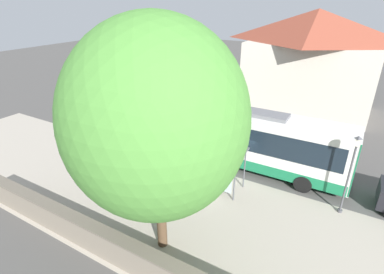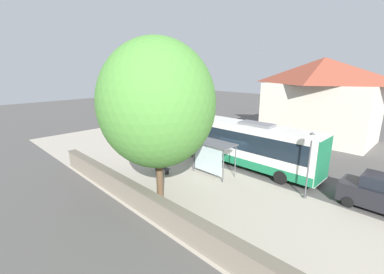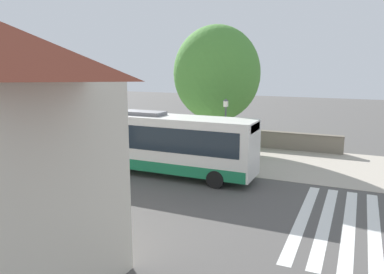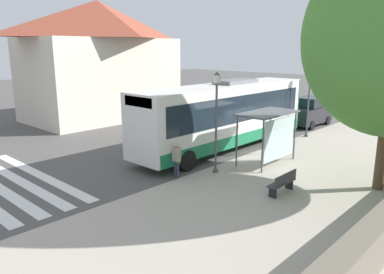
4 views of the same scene
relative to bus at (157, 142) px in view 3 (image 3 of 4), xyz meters
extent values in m
plane|color=#514F4C|center=(-1.67, 0.36, -1.99)|extent=(120.00, 120.00, 0.00)
cube|color=#ADA393|center=(-6.17, 0.36, -1.98)|extent=(9.00, 44.00, 0.02)
cube|color=silver|center=(3.33, 9.32, -1.99)|extent=(9.00, 0.50, 0.01)
cube|color=silver|center=(3.33, 10.27, -1.99)|extent=(9.00, 0.50, 0.01)
cube|color=silver|center=(3.33, 11.22, -1.99)|extent=(9.00, 0.50, 0.01)
cube|color=silver|center=(3.33, 12.17, -1.99)|extent=(9.00, 0.50, 0.01)
cube|color=slate|center=(-10.22, 0.36, -1.34)|extent=(0.50, 20.00, 1.32)
cube|color=#685F52|center=(-10.22, 0.36, -0.64)|extent=(0.60, 20.00, 0.08)
cube|color=silver|center=(0.00, 0.02, 0.05)|extent=(2.48, 12.31, 3.20)
cube|color=black|center=(0.00, 0.02, 0.47)|extent=(2.52, 11.32, 1.41)
cube|color=#197247|center=(0.00, 0.02, -1.22)|extent=(2.52, 12.06, 0.64)
cube|color=#197247|center=(0.00, -6.11, 0.05)|extent=(2.52, 0.06, 3.07)
cube|color=black|center=(0.00, 6.13, 1.33)|extent=(1.86, 0.08, 0.45)
cube|color=slate|center=(0.00, -0.91, 1.76)|extent=(1.24, 2.71, 0.22)
cylinder|color=black|center=(-1.16, 4.33, -1.49)|extent=(0.30, 1.00, 1.00)
cylinder|color=black|center=(1.16, 4.33, -1.49)|extent=(0.30, 1.00, 1.00)
cylinder|color=black|center=(-1.16, -3.80, -1.49)|extent=(0.30, 1.00, 1.00)
cylinder|color=black|center=(1.16, -3.80, -1.49)|extent=(0.30, 1.00, 1.00)
cylinder|color=#515459|center=(-2.46, -0.75, -0.75)|extent=(0.08, 0.08, 2.49)
cylinder|color=#515459|center=(-2.46, 2.22, -0.75)|extent=(0.08, 0.08, 2.49)
cylinder|color=#515459|center=(-3.91, -0.75, -0.75)|extent=(0.08, 0.08, 2.49)
cylinder|color=#515459|center=(-3.91, 2.22, -0.75)|extent=(0.08, 0.08, 2.49)
cube|color=#515459|center=(-3.18, 0.73, 0.54)|extent=(1.75, 3.27, 0.08)
cube|color=silver|center=(-3.89, 0.73, -0.62)|extent=(0.03, 2.67, 1.99)
cylinder|color=#2D3347|center=(-1.64, 5.39, -1.60)|extent=(0.12, 0.12, 0.79)
cylinder|color=#2D3347|center=(-1.48, 5.39, -1.60)|extent=(0.12, 0.12, 0.79)
cube|color=gray|center=(-1.56, 5.39, -0.89)|extent=(0.34, 0.22, 0.63)
sphere|color=tan|center=(-1.56, 5.39, -0.47)|extent=(0.22, 0.22, 0.22)
cube|color=#333338|center=(-5.85, 3.83, -1.54)|extent=(0.40, 1.58, 0.06)
cube|color=#333338|center=(-6.02, 3.83, -1.31)|extent=(0.04, 1.58, 0.40)
cube|color=black|center=(-5.85, 3.20, -1.77)|extent=(0.32, 0.06, 0.45)
cube|color=black|center=(-5.85, 4.46, -1.77)|extent=(0.32, 0.06, 0.45)
cylinder|color=#4C4C51|center=(-2.05, -5.89, -1.91)|extent=(0.24, 0.24, 0.16)
cylinder|color=#4C4C51|center=(-2.05, -5.89, -0.08)|extent=(0.10, 0.10, 3.84)
cube|color=silver|center=(-2.05, -5.89, 2.02)|extent=(0.24, 0.24, 0.35)
pyramid|color=#4C4C51|center=(-2.05, -5.89, 2.26)|extent=(0.28, 0.28, 0.14)
cylinder|color=#4C4C51|center=(-2.33, 3.64, -1.91)|extent=(0.24, 0.24, 0.16)
cylinder|color=#4C4C51|center=(-2.33, 3.64, 0.06)|extent=(0.10, 0.10, 4.12)
cube|color=silver|center=(-2.33, 3.64, 2.30)|extent=(0.24, 0.24, 0.35)
pyramid|color=#4C4C51|center=(-2.33, 3.64, 2.54)|extent=(0.28, 0.28, 0.14)
cylinder|color=brown|center=(-8.48, 0.70, 0.06)|extent=(0.43, 0.43, 4.11)
ellipsoid|color=#4C8C38|center=(-8.48, 0.70, 4.00)|extent=(6.84, 6.84, 7.52)
cube|color=black|center=(-0.44, -9.42, -1.16)|extent=(1.88, 4.01, 1.12)
cube|color=black|center=(-0.44, -9.52, -0.25)|extent=(1.60, 2.09, 0.70)
cylinder|color=black|center=(-1.33, -8.12, -1.67)|extent=(0.22, 0.64, 0.64)
cylinder|color=black|center=(0.44, -8.12, -1.67)|extent=(0.22, 0.64, 0.64)
cylinder|color=black|center=(-1.33, -10.73, -1.67)|extent=(0.22, 0.64, 0.64)
cylinder|color=black|center=(0.44, -10.73, -1.67)|extent=(0.22, 0.64, 0.64)
camera|label=1|loc=(-16.56, -5.53, 8.05)|focal=28.00mm
camera|label=2|loc=(-17.59, -11.24, 5.97)|focal=24.00mm
camera|label=3|loc=(19.61, 11.27, 4.67)|focal=35.00mm
camera|label=4|loc=(-12.75, 16.35, 3.61)|focal=35.00mm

